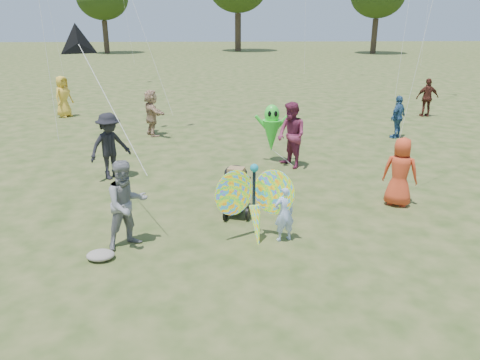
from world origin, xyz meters
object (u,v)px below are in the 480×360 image
(crowd_d, at_px, (152,113))
(crowd_b, at_px, (110,146))
(adult_man, at_px, (127,204))
(crowd_h, at_px, (427,98))
(crowd_a, at_px, (400,172))
(alien_kite, at_px, (272,130))
(crowd_g, at_px, (63,97))
(crowd_e, at_px, (291,135))
(butterfly_kite, at_px, (255,203))
(child_girl, at_px, (284,213))
(crowd_c, at_px, (398,117))
(jogging_stroller, at_px, (236,187))

(crowd_d, bearing_deg, crowd_b, 148.26)
(adult_man, distance_m, crowd_h, 16.08)
(crowd_a, distance_m, alien_kite, 4.40)
(crowd_d, relative_size, crowd_g, 0.95)
(crowd_b, xyz_separation_m, crowd_e, (4.99, 0.78, 0.05))
(crowd_a, distance_m, crowd_b, 7.39)
(crowd_h, height_order, butterfly_kite, crowd_h)
(crowd_g, bearing_deg, alien_kite, -100.46)
(crowd_b, distance_m, crowd_e, 5.05)
(crowd_b, bearing_deg, child_girl, -83.68)
(crowd_g, bearing_deg, child_girl, -117.04)
(crowd_h, bearing_deg, crowd_c, 54.15)
(crowd_c, xyz_separation_m, crowd_g, (-13.17, 4.40, 0.12))
(child_girl, distance_m, crowd_e, 4.81)
(crowd_d, bearing_deg, jogging_stroller, 174.51)
(alien_kite, bearing_deg, crowd_g, 139.26)
(child_girl, relative_size, crowd_c, 0.75)
(crowd_g, bearing_deg, crowd_c, -78.19)
(crowd_c, height_order, crowd_d, crowd_d)
(crowd_g, xyz_separation_m, jogging_stroller, (7.10, -11.05, -0.27))
(crowd_a, relative_size, crowd_c, 1.05)
(crowd_h, bearing_deg, alien_kite, 40.53)
(crowd_a, bearing_deg, crowd_b, 9.06)
(crowd_a, distance_m, jogging_stroller, 3.79)
(jogging_stroller, relative_size, butterfly_kite, 0.64)
(crowd_b, distance_m, butterfly_kite, 5.30)
(crowd_b, distance_m, crowd_c, 10.20)
(crowd_b, bearing_deg, alien_kite, -23.47)
(adult_man, relative_size, alien_kite, 0.98)
(crowd_g, distance_m, alien_kite, 10.96)
(crowd_e, bearing_deg, child_girl, -37.29)
(crowd_e, bearing_deg, crowd_g, -158.44)
(crowd_g, bearing_deg, crowd_a, -104.33)
(adult_man, bearing_deg, alien_kite, 23.65)
(crowd_b, xyz_separation_m, alien_kite, (4.48, 1.34, 0.07))
(child_girl, relative_size, alien_kite, 0.66)
(crowd_c, height_order, crowd_g, crowd_g)
(crowd_b, xyz_separation_m, butterfly_kite, (3.58, -3.91, -0.11))
(crowd_c, distance_m, crowd_d, 8.91)
(child_girl, height_order, crowd_b, crowd_b)
(adult_man, distance_m, crowd_c, 11.53)
(child_girl, distance_m, butterfly_kite, 0.61)
(crowd_c, xyz_separation_m, crowd_e, (-4.35, -3.32, 0.18))
(jogging_stroller, xyz_separation_m, alien_kite, (1.21, 3.89, 0.36))
(crowd_d, xyz_separation_m, butterfly_kite, (3.12, -8.76, -0.06))
(crowd_a, relative_size, crowd_g, 0.91)
(crowd_d, relative_size, crowd_e, 0.89)
(crowd_e, relative_size, alien_kite, 1.09)
(crowd_c, bearing_deg, child_girl, 14.86)
(adult_man, relative_size, butterfly_kite, 0.97)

